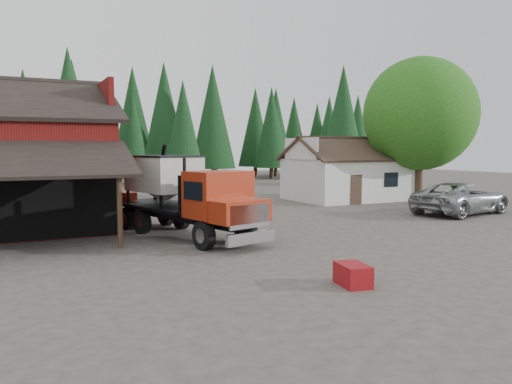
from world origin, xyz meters
name	(u,v)px	position (x,y,z in m)	size (l,w,h in m)	color
ground	(277,245)	(0.00, 0.00, 0.00)	(120.00, 120.00, 0.00)	#433C34
farmhouse	(347,177)	(13.00, 13.00, 1.67)	(8.60, 6.42, 4.65)	silver
deciduous_tree	(420,118)	(17.01, 9.97, 5.91)	(8.00, 8.00, 10.20)	#382619
conifer_backdrop	(101,181)	(0.00, 42.00, 0.00)	(76.00, 16.00, 16.00)	black
near_pine_b	(183,127)	(6.00, 30.00, 5.89)	(3.96, 3.96, 10.40)	#382619
near_pine_c	(343,118)	(22.00, 26.00, 6.89)	(4.84, 4.84, 12.40)	#382619
near_pine_d	(69,110)	(-4.00, 34.00, 7.39)	(5.28, 5.28, 13.40)	#382619
feed_truck	(183,193)	(-2.67, 3.51, 1.87)	(4.61, 9.19, 4.01)	black
silver_car	(461,198)	(14.00, 3.48, 0.91)	(3.01, 6.53, 1.81)	#9A9CA1
equip_box	(353,275)	(-0.90, -6.00, 0.30)	(0.70, 1.10, 0.60)	maroon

